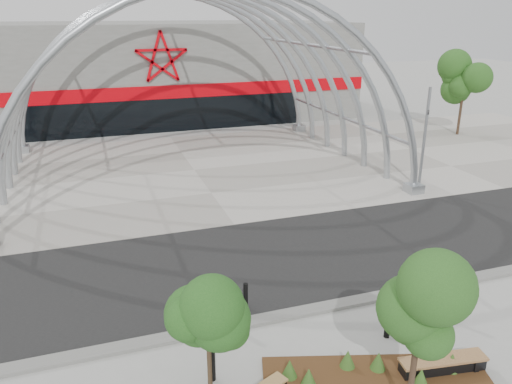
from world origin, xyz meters
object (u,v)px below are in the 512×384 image
object	(u,v)px
signal_pole	(425,137)
street_tree_1	(421,312)
street_tree_0	(207,309)
bollard_2	(246,296)
bench_1	(442,366)

from	to	relation	value
signal_pole	street_tree_1	xyz separation A→B (m)	(-10.03, -13.50, 0.10)
street_tree_0	bollard_2	size ratio (longest dim) A/B	4.01
street_tree_1	signal_pole	bearing A→B (deg)	53.38
bench_1	street_tree_1	bearing A→B (deg)	-149.46
signal_pole	street_tree_1	size ratio (longest dim) A/B	1.33
street_tree_0	signal_pole	bearing A→B (deg)	38.79
street_tree_0	bollard_2	world-z (taller)	street_tree_0
signal_pole	bollard_2	xyz separation A→B (m)	(-12.18, -7.90, -2.36)
signal_pole	street_tree_0	distance (m)	18.20
street_tree_0	bench_1	world-z (taller)	street_tree_0
street_tree_1	bench_1	bearing A→B (deg)	30.54
street_tree_1	bollard_2	xyz separation A→B (m)	(-2.15, 5.60, -2.47)
bench_1	bollard_2	world-z (taller)	bollard_2
signal_pole	bollard_2	bearing A→B (deg)	-147.03
signal_pole	bollard_2	world-z (taller)	signal_pole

